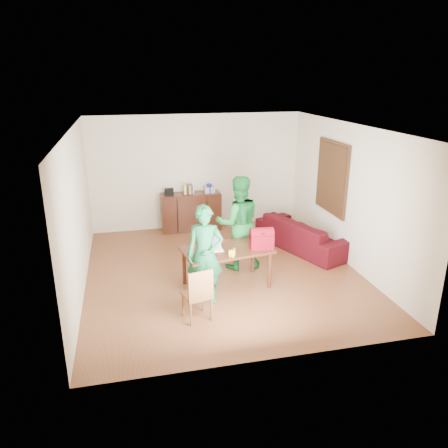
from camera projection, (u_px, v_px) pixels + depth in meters
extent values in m
cube|color=#482312|center=(223.00, 274.00, 8.29)|extent=(5.00, 5.50, 0.10)
cube|color=white|center=(222.00, 124.00, 7.38)|extent=(5.00, 5.50, 0.10)
cube|color=beige|center=(196.00, 172.00, 10.41)|extent=(5.00, 0.10, 2.70)
cube|color=beige|center=(274.00, 268.00, 5.26)|extent=(5.00, 0.10, 2.70)
cube|color=beige|center=(74.00, 213.00, 7.29)|extent=(0.10, 5.50, 2.70)
cube|color=beige|center=(352.00, 195.00, 8.38)|extent=(0.10, 5.50, 2.70)
cube|color=#3F2614|center=(332.00, 177.00, 8.94)|extent=(0.04, 1.28, 1.48)
cube|color=#4B2A16|center=(330.00, 177.00, 8.93)|extent=(0.01, 1.18, 1.36)
cube|color=black|center=(191.00, 212.00, 10.40)|extent=(1.40, 0.45, 0.90)
cube|color=black|center=(169.00, 192.00, 10.12)|extent=(0.20, 0.14, 0.14)
cube|color=#B3B5BD|center=(209.00, 189.00, 10.32)|extent=(0.24, 0.22, 0.14)
ellipsoid|color=#181C9E|center=(209.00, 185.00, 10.29)|extent=(0.14, 0.14, 0.07)
cube|color=black|center=(227.00, 250.00, 7.52)|extent=(1.61, 1.06, 0.04)
cylinder|color=black|center=(196.00, 283.00, 7.11)|extent=(0.07, 0.07, 0.66)
cylinder|color=black|center=(270.00, 270.00, 7.57)|extent=(0.07, 0.07, 0.66)
cylinder|color=black|center=(184.00, 267.00, 7.71)|extent=(0.07, 0.07, 0.66)
cylinder|color=black|center=(253.00, 256.00, 8.17)|extent=(0.07, 0.07, 0.66)
cube|color=brown|center=(197.00, 295.00, 6.58)|extent=(0.46, 0.45, 0.04)
cube|color=brown|center=(201.00, 285.00, 6.36)|extent=(0.38, 0.12, 0.44)
imported|color=#12512B|center=(205.00, 255.00, 6.98)|extent=(0.68, 0.53, 1.63)
imported|color=#156025|center=(238.00, 223.00, 8.22)|extent=(0.90, 0.71, 1.80)
cube|color=white|center=(213.00, 250.00, 7.46)|extent=(0.32, 0.23, 0.02)
cube|color=black|center=(213.00, 243.00, 7.43)|extent=(0.32, 0.09, 0.20)
cylinder|color=brown|center=(234.00, 251.00, 7.21)|extent=(0.07, 0.07, 0.17)
cube|color=maroon|center=(262.00, 240.00, 7.51)|extent=(0.42, 0.27, 0.29)
imported|color=#3B0907|center=(303.00, 234.00, 9.31)|extent=(1.61, 2.38, 0.65)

